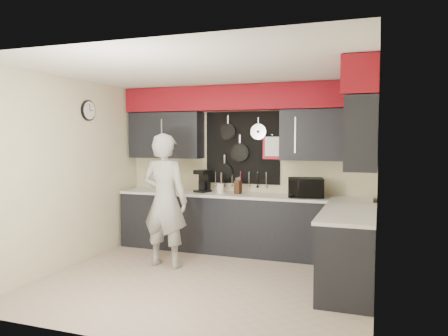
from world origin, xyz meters
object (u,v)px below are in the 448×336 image
at_px(utensil_crock, 220,188).
at_px(person, 165,200).
at_px(knife_block, 238,187).
at_px(coffee_maker, 203,180).
at_px(microwave, 305,188).

relative_size(utensil_crock, person, 0.08).
height_order(knife_block, coffee_maker, coffee_maker).
bearing_deg(person, microwave, -146.61).
height_order(knife_block, utensil_crock, knife_block).
height_order(microwave, utensil_crock, microwave).
bearing_deg(microwave, coffee_maker, 164.99).
bearing_deg(person, knife_block, -121.32).
height_order(utensil_crock, person, person).
distance_m(coffee_maker, person, 1.10).
bearing_deg(utensil_crock, person, -111.72).
xyz_separation_m(coffee_maker, person, (-0.13, -1.07, -0.18)).
bearing_deg(person, utensil_crock, -107.60).
bearing_deg(knife_block, person, -112.27).
xyz_separation_m(microwave, utensil_crock, (-1.35, 0.07, -0.07)).
relative_size(microwave, coffee_maker, 1.42).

